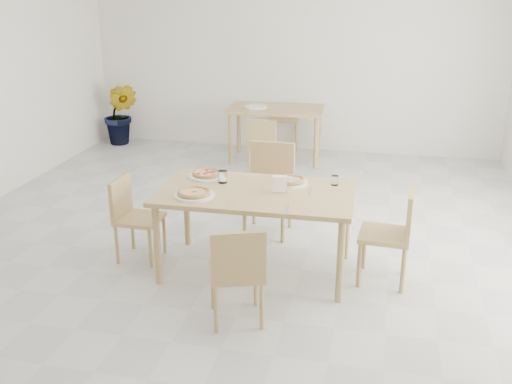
% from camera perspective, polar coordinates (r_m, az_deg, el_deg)
% --- Properties ---
extents(main_table, '(1.68, 0.97, 0.75)m').
position_cam_1_polar(main_table, '(5.10, 0.00, -0.65)').
color(main_table, tan).
rests_on(main_table, ground).
extents(chair_south, '(0.50, 0.50, 0.79)m').
position_cam_1_polar(chair_south, '(4.39, -1.80, -7.34)').
color(chair_south, tan).
rests_on(chair_south, ground).
extents(chair_north, '(0.46, 0.46, 0.90)m').
position_cam_1_polar(chair_north, '(6.00, 1.34, 1.00)').
color(chair_north, tan).
rests_on(chair_north, ground).
extents(chair_west, '(0.39, 0.39, 0.77)m').
position_cam_1_polar(chair_west, '(5.55, -11.74, -1.91)').
color(chair_west, tan).
rests_on(chair_west, ground).
extents(chair_east, '(0.44, 0.44, 0.84)m').
position_cam_1_polar(chair_east, '(5.11, 13.09, -3.47)').
color(chair_east, tan).
rests_on(chair_east, ground).
extents(plate_margherita, '(0.34, 0.34, 0.02)m').
position_cam_1_polar(plate_margherita, '(4.97, -5.91, -0.30)').
color(plate_margherita, white).
rests_on(plate_margherita, main_table).
extents(plate_mushroom, '(0.30, 0.30, 0.02)m').
position_cam_1_polar(plate_mushroom, '(5.26, 3.33, 0.90)').
color(plate_mushroom, white).
rests_on(plate_mushroom, main_table).
extents(plate_pepperoni, '(0.34, 0.34, 0.02)m').
position_cam_1_polar(plate_pepperoni, '(5.44, -4.70, 1.54)').
color(plate_pepperoni, white).
rests_on(plate_pepperoni, main_table).
extents(pizza_margherita, '(0.29, 0.29, 0.03)m').
position_cam_1_polar(pizza_margherita, '(4.97, -5.92, -0.06)').
color(pizza_margherita, tan).
rests_on(pizza_margherita, plate_margherita).
extents(pizza_mushroom, '(0.27, 0.27, 0.03)m').
position_cam_1_polar(pizza_mushroom, '(5.25, 3.34, 1.14)').
color(pizza_mushroom, tan).
rests_on(pizza_mushroom, plate_mushroom).
extents(pizza_pepperoni, '(0.32, 0.32, 0.03)m').
position_cam_1_polar(pizza_pepperoni, '(5.44, -4.70, 1.77)').
color(pizza_pepperoni, tan).
rests_on(pizza_pepperoni, plate_pepperoni).
extents(tumbler_a, '(0.08, 0.08, 0.11)m').
position_cam_1_polar(tumbler_a, '(5.27, -3.20, 1.46)').
color(tumbler_a, white).
rests_on(tumbler_a, main_table).
extents(tumbler_b, '(0.06, 0.06, 0.08)m').
position_cam_1_polar(tumbler_b, '(5.25, 7.51, 1.11)').
color(tumbler_b, white).
rests_on(tumbler_b, main_table).
extents(napkin_holder, '(0.14, 0.09, 0.15)m').
position_cam_1_polar(napkin_holder, '(5.01, 2.27, 0.70)').
color(napkin_holder, silver).
rests_on(napkin_holder, main_table).
extents(fork_a, '(0.03, 0.20, 0.01)m').
position_cam_1_polar(fork_a, '(5.08, 5.22, 0.09)').
color(fork_a, silver).
rests_on(fork_a, main_table).
extents(fork_b, '(0.03, 0.19, 0.01)m').
position_cam_1_polar(fork_b, '(4.69, 3.04, -1.56)').
color(fork_b, silver).
rests_on(fork_b, main_table).
extents(second_table, '(1.35, 0.83, 0.75)m').
position_cam_1_polar(second_table, '(8.36, 1.91, 7.38)').
color(second_table, tan).
rests_on(second_table, ground).
extents(chair_back_s, '(0.40, 0.40, 0.77)m').
position_cam_1_polar(chair_back_s, '(7.70, 0.70, 4.72)').
color(chair_back_s, tan).
rests_on(chair_back_s, ground).
extents(chair_back_n, '(0.54, 0.54, 0.89)m').
position_cam_1_polar(chair_back_n, '(9.14, 2.50, 7.57)').
color(chair_back_n, tan).
rests_on(chair_back_n, ground).
extents(plate_empty, '(0.31, 0.31, 0.02)m').
position_cam_1_polar(plate_empty, '(8.35, -0.01, 8.12)').
color(plate_empty, white).
rests_on(plate_empty, second_table).
extents(potted_plant, '(0.55, 0.45, 0.94)m').
position_cam_1_polar(potted_plant, '(9.45, -12.75, 7.25)').
color(potted_plant, '#1E5B1B').
rests_on(potted_plant, ground).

